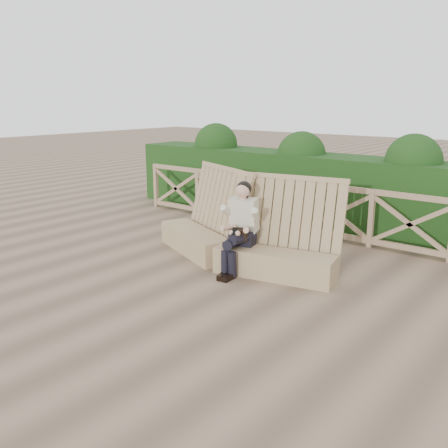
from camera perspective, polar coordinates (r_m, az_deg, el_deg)
The scene contains 5 objects.
ground at distance 7.22m, azimuth -0.22°, elevation -7.91°, with size 60.00×60.00×0.00m, color brown.
bench at distance 8.39m, azimuth 1.34°, elevation -1.91°, with size 3.75×1.42×1.55m.
woman at distance 7.92m, azimuth 1.90°, elevation -0.13°, with size 0.53×0.96×1.45m.
guardrail at distance 9.90m, azimuth 12.63°, elevation 1.25°, with size 10.10×0.09×1.10m.
hedge at distance 10.93m, azimuth 15.50°, elevation 3.34°, with size 12.00×1.20×1.50m, color black.
Camera 1 is at (4.21, -5.19, 2.72)m, focal length 40.00 mm.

